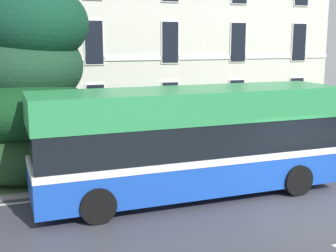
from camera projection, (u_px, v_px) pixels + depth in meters
ground_plane at (296, 202)px, 13.29m from camera, size 60.00×56.00×0.18m
georgian_townhouse at (175, 22)px, 25.72m from camera, size 15.01×8.24×11.10m
iron_verge_railing at (277, 150)px, 16.85m from camera, size 15.81×0.04×0.97m
evergreen_tree at (29, 96)px, 15.21m from camera, size 5.15×5.20×6.76m
single_decker_bus at (191, 141)px, 13.48m from camera, size 9.41×2.63×3.27m
litter_bin at (218, 147)px, 17.03m from camera, size 0.53×0.53×1.17m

